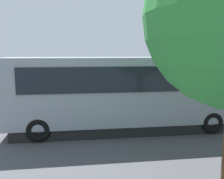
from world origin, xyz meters
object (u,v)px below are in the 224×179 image
Objects in this scene: spectator_centre at (114,96)px; parked_motorcycle_silver at (197,107)px; spectator_right at (96,96)px; stunt_motorcycle at (99,85)px; parked_motorcycle_dark at (83,111)px; traffic_cone at (136,96)px; tour_bus at (124,94)px; spectator_far_left at (153,95)px; spectator_left at (134,95)px.

parked_motorcycle_silver is (-4.56, 0.72, -0.55)m from spectator_centre.
stunt_motorcycle reaches higher than spectator_right.
parked_motorcycle_dark is at bearing 54.33° from spectator_right.
tour_bus is at bearing 73.64° from traffic_cone.
tour_bus is at bearing 94.69° from stunt_motorcycle.
spectator_right is 0.83× the size of parked_motorcycle_dark.
spectator_centre is (2.33, 0.19, 0.01)m from spectator_far_left.
tour_bus reaches higher than spectator_left.
spectator_right is (3.33, 0.09, 0.01)m from spectator_far_left.
spectator_far_left is 2.73× the size of traffic_cone.
tour_bus is at bearing 25.53° from parked_motorcycle_silver.
traffic_cone is (-0.97, -4.01, -0.74)m from spectator_left.
parked_motorcycle_silver is at bearing 165.10° from spectator_left.
spectator_right is 0.90× the size of stunt_motorcycle.
stunt_motorcycle is (1.72, -4.70, 0.00)m from spectator_left.
spectator_left is 1.02× the size of spectator_right.
spectator_left is at bearing -14.90° from parked_motorcycle_silver.
stunt_motorcycle reaches higher than spectator_left.
spectator_left is 1.01× the size of spectator_centre.
spectator_right is at bearing 52.33° from traffic_cone.
spectator_right is 0.84× the size of parked_motorcycle_silver.
tour_bus is 3.20m from spectator_right.
spectator_centre is 2.06m from parked_motorcycle_dark.
spectator_far_left is at bearing -164.47° from parked_motorcycle_dark.
spectator_far_left is at bearing -179.65° from spectator_left.
spectator_left is at bearing -109.85° from tour_bus.
spectator_centre is at bearing 96.25° from stunt_motorcycle.
traffic_cone is (-2.70, 0.68, -0.74)m from stunt_motorcycle.
spectator_left is at bearing -177.86° from spectator_right.
spectator_centre is at bearing 62.68° from traffic_cone.
stunt_motorcycle is (-0.46, -4.78, 0.02)m from spectator_right.
tour_bus is 2.89m from parked_motorcycle_dark.
parked_motorcycle_silver is 3.25× the size of traffic_cone.
spectator_centre is 1.01× the size of spectator_right.
spectator_far_left is 3.33m from spectator_right.
spectator_right is at bearing 2.14° from spectator_left.
spectator_left is 0.86× the size of parked_motorcycle_silver.
spectator_far_left is at bearing 92.37° from traffic_cone.
tour_bus is 5.90× the size of spectator_left.
spectator_centre reaches higher than spectator_right.
spectator_far_left is 2.34m from spectator_centre.
spectator_centre is 0.91× the size of stunt_motorcycle.
parked_motorcycle_dark is (4.07, 1.13, -0.54)m from spectator_far_left.
spectator_right is 2.72× the size of traffic_cone.
parked_motorcycle_dark is 3.26× the size of traffic_cone.
parked_motorcycle_dark is 6.46m from traffic_cone.
spectator_left is 3.53m from parked_motorcycle_silver.
tour_bus is at bearing 53.65° from spectator_far_left.
parked_motorcycle_dark is at bearing 52.73° from traffic_cone.
spectator_right is at bearing -8.34° from parked_motorcycle_silver.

